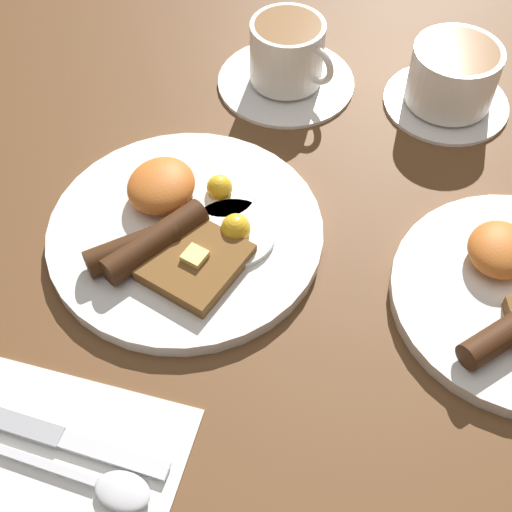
% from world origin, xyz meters
% --- Properties ---
extents(ground_plane, '(3.00, 3.00, 0.00)m').
position_xyz_m(ground_plane, '(0.00, 0.00, 0.00)').
color(ground_plane, brown).
extents(breakfast_plate_near, '(0.27, 0.27, 0.05)m').
position_xyz_m(breakfast_plate_near, '(0.00, -0.00, 0.01)').
color(breakfast_plate_near, white).
rests_on(breakfast_plate_near, ground_plane).
extents(teacup_near, '(0.16, 0.16, 0.08)m').
position_xyz_m(teacup_near, '(-0.26, 0.02, 0.03)').
color(teacup_near, white).
rests_on(teacup_near, ground_plane).
extents(teacup_far, '(0.14, 0.14, 0.07)m').
position_xyz_m(teacup_far, '(-0.28, 0.21, 0.04)').
color(teacup_far, white).
rests_on(teacup_far, ground_plane).
extents(napkin, '(0.15, 0.20, 0.01)m').
position_xyz_m(napkin, '(0.24, -0.01, 0.00)').
color(napkin, white).
rests_on(napkin, ground_plane).
extents(knife, '(0.02, 0.17, 0.01)m').
position_xyz_m(knife, '(0.23, -0.02, 0.01)').
color(knife, silver).
rests_on(knife, napkin).
extents(spoon, '(0.03, 0.16, 0.01)m').
position_xyz_m(spoon, '(0.25, 0.03, 0.01)').
color(spoon, silver).
rests_on(spoon, napkin).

